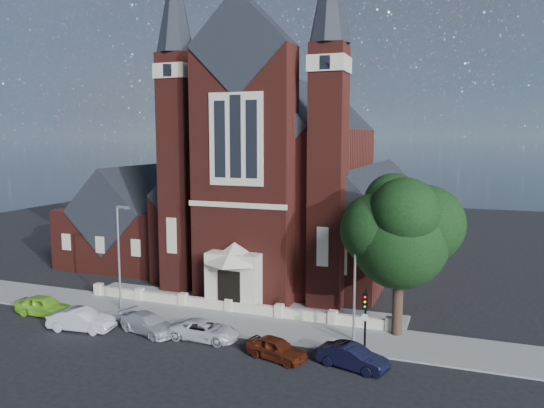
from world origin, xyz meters
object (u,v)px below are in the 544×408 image
at_px(street_tree, 401,234).
at_px(car_white_suv, 205,330).
at_px(church, 296,186).
at_px(car_lime_van, 44,306).
at_px(traffic_signal, 365,312).
at_px(car_dark_red, 276,348).
at_px(car_navy, 352,357).
at_px(car_silver_a, 81,320).
at_px(parish_hall, 137,224).
at_px(street_lamp_right, 356,273).
at_px(car_silver_b, 148,324).
at_px(street_lamp_left, 120,251).

distance_m(street_tree, car_white_suv, 14.20).
relative_size(church, car_lime_van, 7.93).
distance_m(traffic_signal, car_dark_red, 5.82).
relative_size(car_white_suv, car_navy, 1.13).
height_order(car_silver_a, car_dark_red, car_silver_a).
xyz_separation_m(church, parish_hall, (-16.00, -4.94, -4.17)).
bearing_deg(car_lime_van, street_lamp_right, -83.28).
bearing_deg(car_white_suv, car_silver_a, 99.11).
bearing_deg(parish_hall, car_lime_van, -78.70).
xyz_separation_m(street_tree, car_silver_b, (-15.91, -5.04, -6.30)).
bearing_deg(car_navy, car_silver_b, 101.42).
relative_size(car_silver_b, car_white_suv, 0.99).
bearing_deg(car_lime_van, car_dark_red, -94.80).
distance_m(street_tree, street_lamp_left, 20.71).
distance_m(parish_hall, traffic_signal, 31.20).
relative_size(church, car_silver_b, 7.63).
relative_size(traffic_signal, car_dark_red, 1.03).
relative_size(car_lime_van, car_silver_b, 0.96).
relative_size(church, car_white_suv, 7.53).
height_order(car_silver_b, car_navy, car_navy).
relative_size(church, parish_hall, 2.86).
bearing_deg(car_dark_red, car_lime_van, 102.14).
relative_size(street_lamp_right, car_dark_red, 2.08).
xyz_separation_m(parish_hall, street_lamp_left, (8.09, -14.00, 0.59)).
bearing_deg(church, traffic_signal, -61.80).
xyz_separation_m(street_lamp_left, car_dark_red, (14.14, -4.31, -3.94)).
height_order(car_dark_red, car_navy, car_navy).
bearing_deg(street_tree, parish_hall, 156.74).
distance_m(car_dark_red, car_navy, 4.53).
xyz_separation_m(street_lamp_left, car_lime_van, (-4.70, -2.96, -3.85)).
bearing_deg(car_silver_b, traffic_signal, -65.60).
height_order(car_lime_van, car_silver_a, car_lime_van).
height_order(street_tree, car_lime_van, street_tree).
xyz_separation_m(car_silver_a, car_navy, (18.65, 0.51, -0.07)).
xyz_separation_m(street_lamp_left, car_silver_a, (0.01, -4.50, -3.85)).
height_order(street_lamp_right, car_silver_a, street_lamp_right).
xyz_separation_m(church, traffic_signal, (11.00, -20.52, -5.60)).
distance_m(street_tree, car_navy, 8.68).
distance_m(car_silver_a, car_silver_b, 4.74).
height_order(church, car_white_suv, church).
xyz_separation_m(car_lime_van, car_silver_a, (4.71, -1.54, -0.00)).
bearing_deg(car_silver_b, car_silver_a, 121.76).
bearing_deg(traffic_signal, car_silver_b, -173.02).
xyz_separation_m(street_lamp_right, car_silver_b, (-13.41, -3.33, -3.93)).
bearing_deg(car_navy, traffic_signal, 8.19).
bearing_deg(street_lamp_right, street_tree, 34.26).
bearing_deg(car_silver_a, car_white_suv, -87.72).
bearing_deg(street_lamp_left, street_tree, 4.76).
bearing_deg(car_lime_van, traffic_signal, -87.35).
distance_m(car_lime_van, car_silver_a, 4.95).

